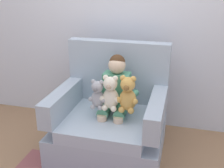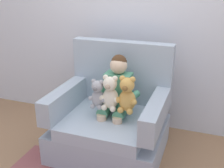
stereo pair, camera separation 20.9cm
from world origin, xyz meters
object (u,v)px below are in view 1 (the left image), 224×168
plush_grey (98,95)px  plush_honey (128,95)px  armchair (111,120)px  plush_cream (110,94)px  seated_child (115,93)px

plush_grey → plush_honey: plush_honey is taller
armchair → plush_honey: bearing=-34.0°
plush_cream → plush_honey: bearing=22.4°
plush_grey → plush_honey: 0.29m
armchair → plush_cream: 0.38m
armchair → seated_child: bearing=20.2°
plush_honey → plush_cream: plush_honey is taller
plush_grey → plush_honey: bearing=-1.7°
seated_child → plush_grey: 0.21m
plush_grey → plush_cream: bearing=1.2°
plush_grey → plush_honey: (0.29, 0.01, 0.03)m
plush_honey → plush_cream: (-0.16, -0.00, -0.01)m
plush_grey → plush_honey: size_ratio=0.82×
plush_grey → plush_cream: (0.12, 0.01, 0.02)m
armchair → plush_honey: (0.20, -0.13, 0.36)m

